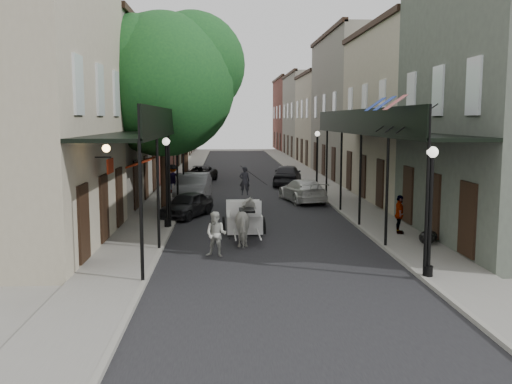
{
  "coord_description": "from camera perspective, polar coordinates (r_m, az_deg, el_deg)",
  "views": [
    {
      "loc": [
        -1.67,
        -17.6,
        4.58
      ],
      "look_at": [
        -0.42,
        5.66,
        1.6
      ],
      "focal_mm": 40.0,
      "sensor_mm": 36.0,
      "label": 1
    }
  ],
  "objects": [
    {
      "name": "car_right_far",
      "position": [
        39.43,
        3.16,
        1.72
      ],
      "size": [
        2.55,
        4.67,
        1.51
      ],
      "primitive_type": "imported",
      "rotation": [
        0.0,
        0.0,
        2.96
      ],
      "color": "black",
      "rests_on": "ground"
    },
    {
      "name": "building_row_right",
      "position": [
        48.7,
        9.19,
        7.99
      ],
      "size": [
        5.0,
        80.0,
        10.5
      ],
      "primitive_type": "cube",
      "color": "gray",
      "rests_on": "ground"
    },
    {
      "name": "trash_bags",
      "position": [
        21.59,
        16.86,
        -4.34
      ],
      "size": [
        0.84,
        0.99,
        0.49
      ],
      "color": "black",
      "rests_on": "sidewalk_right"
    },
    {
      "name": "lamppost_right_near",
      "position": [
        16.82,
        17.03,
        -1.69
      ],
      "size": [
        0.32,
        0.32,
        3.71
      ],
      "color": "black",
      "rests_on": "sidewalk_right"
    },
    {
      "name": "sidewalk_right",
      "position": [
        38.45,
        6.94,
        0.49
      ],
      "size": [
        2.2,
        90.0,
        0.12
      ],
      "primitive_type": "cube",
      "color": "gray",
      "rests_on": "ground"
    },
    {
      "name": "car_left_near",
      "position": [
        26.93,
        -6.91,
        -1.26
      ],
      "size": [
        2.67,
        3.79,
        1.2
      ],
      "primitive_type": "imported",
      "rotation": [
        0.0,
        0.0,
        -0.4
      ],
      "color": "black",
      "rests_on": "ground"
    },
    {
      "name": "tree_far",
      "position": [
        41.87,
        -6.68,
        8.97
      ],
      "size": [
        6.45,
        6.0,
        8.61
      ],
      "color": "#382619",
      "rests_on": "sidewalk_left"
    },
    {
      "name": "car_left_far",
      "position": [
        41.83,
        -5.71,
        1.79
      ],
      "size": [
        2.8,
        4.59,
        1.19
      ],
      "primitive_type": "imported",
      "rotation": [
        0.0,
        0.0,
        -0.21
      ],
      "color": "black",
      "rests_on": "ground"
    },
    {
      "name": "road",
      "position": [
        37.91,
        -0.53,
        0.36
      ],
      "size": [
        8.0,
        90.0,
        0.01
      ],
      "primitive_type": "cube",
      "color": "black",
      "rests_on": "ground"
    },
    {
      "name": "ground",
      "position": [
        18.26,
        2.29,
        -7.24
      ],
      "size": [
        140.0,
        140.0,
        0.0
      ],
      "primitive_type": "plane",
      "color": "gray",
      "rests_on": "ground"
    },
    {
      "name": "lamppost_left",
      "position": [
        23.86,
        -8.9,
        1.11
      ],
      "size": [
        0.32,
        0.32,
        3.71
      ],
      "color": "black",
      "rests_on": "sidewalk_left"
    },
    {
      "name": "car_right_near",
      "position": [
        31.79,
        4.67,
        0.15
      ],
      "size": [
        2.57,
        4.65,
        1.27
      ],
      "primitive_type": "imported",
      "rotation": [
        0.0,
        0.0,
        3.33
      ],
      "color": "silver",
      "rests_on": "ground"
    },
    {
      "name": "pedestrian_sidewalk_left",
      "position": [
        35.08,
        -8.3,
        1.33
      ],
      "size": [
        1.16,
        0.72,
        1.73
      ],
      "primitive_type": "imported",
      "rotation": [
        0.0,
        0.0,
        3.21
      ],
      "color": "gray",
      "rests_on": "sidewalk_left"
    },
    {
      "name": "pedestrian_sidewalk_right",
      "position": [
        23.01,
        14.15,
        -2.19
      ],
      "size": [
        0.54,
        0.95,
        1.52
      ],
      "primitive_type": "imported",
      "rotation": [
        0.0,
        0.0,
        1.37
      ],
      "color": "gray",
      "rests_on": "sidewalk_right"
    },
    {
      "name": "car_left_mid",
      "position": [
        31.88,
        -6.31,
        0.42
      ],
      "size": [
        1.97,
        4.89,
        1.58
      ],
      "primitive_type": "imported",
      "rotation": [
        0.0,
        0.0,
        -0.06
      ],
      "color": "gray",
      "rests_on": "ground"
    },
    {
      "name": "tree_near",
      "position": [
        27.95,
        -8.41,
        11.13
      ],
      "size": [
        7.31,
        6.8,
        9.63
      ],
      "color": "#382619",
      "rests_on": "sidewalk_left"
    },
    {
      "name": "sidewalk_left",
      "position": [
        38.01,
        -8.08,
        0.39
      ],
      "size": [
        2.2,
        90.0,
        0.12
      ],
      "primitive_type": "cube",
      "color": "gray",
      "rests_on": "ground"
    },
    {
      "name": "horse",
      "position": [
        20.96,
        -0.89,
        -3.03
      ],
      "size": [
        0.93,
        1.97,
        1.65
      ],
      "primitive_type": "imported",
      "rotation": [
        0.0,
        0.0,
        3.16
      ],
      "color": "beige",
      "rests_on": "ground"
    },
    {
      "name": "carriage",
      "position": [
        23.45,
        -1.27,
        -1.31
      ],
      "size": [
        1.76,
        2.46,
        2.76
      ],
      "rotation": [
        0.0,
        0.0,
        0.02
      ],
      "color": "black",
      "rests_on": "ground"
    },
    {
      "name": "gallery_right",
      "position": [
        25.42,
        11.71,
        5.95
      ],
      "size": [
        2.2,
        18.05,
        4.88
      ],
      "color": "black",
      "rests_on": "sidewalk_right"
    },
    {
      "name": "building_row_left",
      "position": [
        48.1,
        -11.47,
        7.95
      ],
      "size": [
        5.0,
        80.0,
        10.5
      ],
      "primitive_type": "cube",
      "color": "#AEA58B",
      "rests_on": "ground"
    },
    {
      "name": "lamppost_right_far",
      "position": [
        36.15,
        6.13,
        3.24
      ],
      "size": [
        0.32,
        0.32,
        3.71
      ],
      "color": "black",
      "rests_on": "sidewalk_right"
    },
    {
      "name": "gallery_left",
      "position": [
        24.78,
        -10.36,
        5.95
      ],
      "size": [
        2.2,
        18.05,
        4.88
      ],
      "color": "black",
      "rests_on": "sidewalk_left"
    },
    {
      "name": "pedestrian_walking",
      "position": [
        19.13,
        -4.01,
        -4.24
      ],
      "size": [
        0.89,
        0.79,
        1.53
      ],
      "primitive_type": "imported",
      "rotation": [
        0.0,
        0.0,
        -0.32
      ],
      "color": "#ADAEA4",
      "rests_on": "ground"
    }
  ]
}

